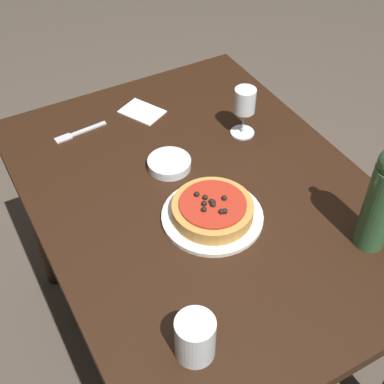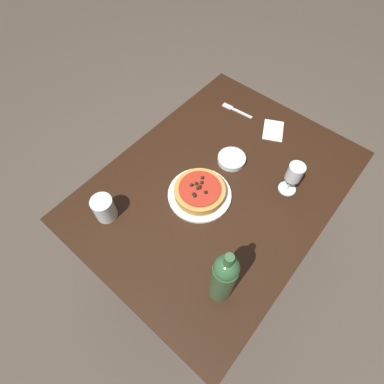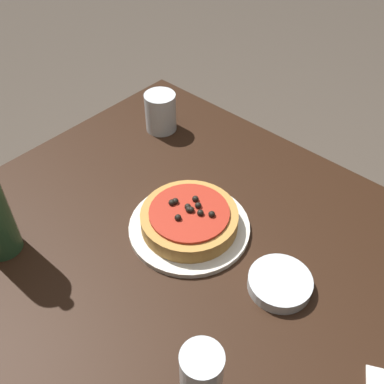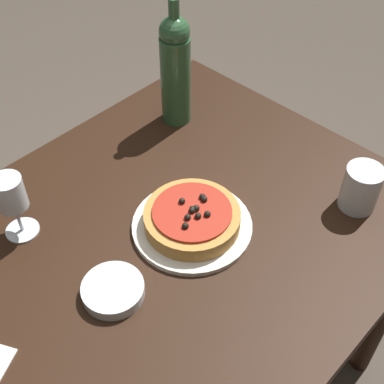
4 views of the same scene
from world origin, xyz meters
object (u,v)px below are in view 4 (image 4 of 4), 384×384
Objects in this scene: dinner_plate at (192,226)px; wine_glass at (11,197)px; wine_bottle at (175,68)px; water_cup at (361,188)px; dining_table at (154,275)px; pizza at (192,218)px; side_bowl at (113,290)px.

dinner_plate is 1.68× the size of wine_glass.
dinner_plate is at bearing 49.64° from wine_bottle.
dinner_plate is 2.46× the size of water_cup.
pizza is (-0.10, 0.03, 0.14)m from dining_table.
side_bowl is at bearing 32.16° from wine_bottle.
wine_bottle is (-0.25, -0.29, 0.15)m from dinner_plate.
water_cup reaches higher than dinner_plate.
wine_bottle reaches higher than wine_glass.
dinner_plate is 0.78× the size of wine_bottle.
side_bowl is (0.23, 0.01, -0.02)m from pizza.
dinner_plate is at bearing 164.66° from dining_table.
wine_glass is at bearing -40.34° from water_cup.
side_bowl is at bearing -21.96° from water_cup.
side_bowl is (0.23, 0.01, 0.01)m from dinner_plate.
wine_glass is 0.74m from water_cup.
pizza is at bearing -35.90° from water_cup.
wine_glass is 0.28m from side_bowl.
dining_table is at bearing -166.25° from side_bowl.
wine_glass reaches higher than water_cup.
dining_table is at bearing -31.64° from water_cup.
wine_glass is (0.26, -0.26, 0.07)m from pizza.
dinner_plate is 1.26× the size of pizza.
wine_bottle is (-0.35, -0.27, 0.26)m from dining_table.
side_bowl is at bearing 13.75° from dining_table.
wine_glass is at bearing 4.22° from wine_bottle.
pizza is at bearing 120.53° from dinner_plate.
wine_glass is 0.46× the size of wine_bottle.
wine_bottle is at bearing -175.78° from wine_glass.
pizza reaches higher than dining_table.
dining_table is 0.49m from water_cup.
wine_glass reaches higher than dinner_plate.
wine_bottle is (-0.51, -0.04, 0.05)m from wine_glass.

